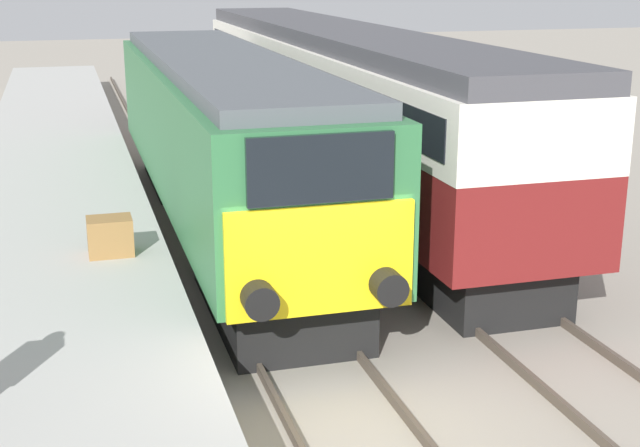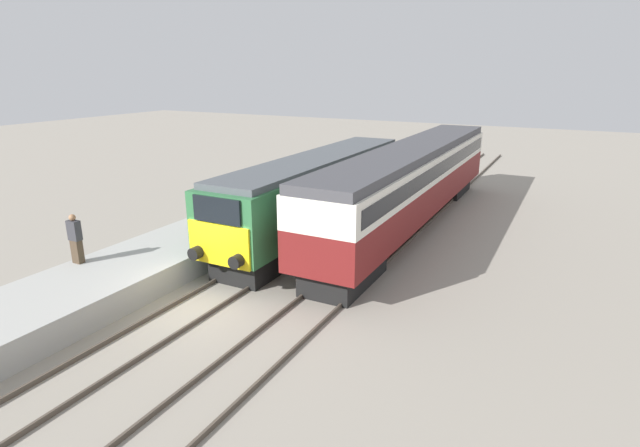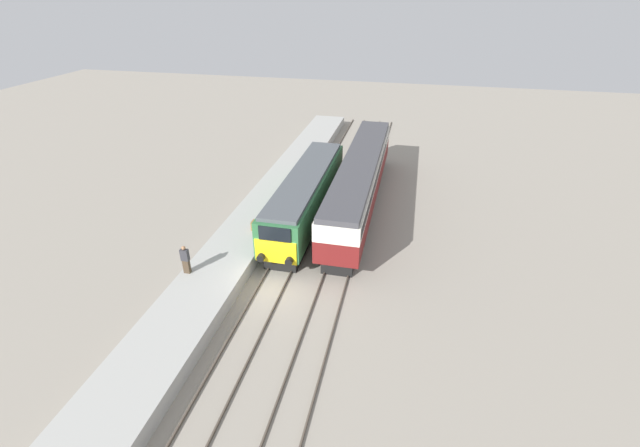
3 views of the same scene
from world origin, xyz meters
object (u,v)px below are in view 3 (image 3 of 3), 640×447
at_px(passenger_carriage, 360,177).
at_px(person_on_platform, 185,260).
at_px(locomotive, 306,195).
at_px(luggage_crate, 257,225).

height_order(passenger_carriage, person_on_platform, passenger_carriage).
height_order(locomotive, luggage_crate, locomotive).
bearing_deg(person_on_platform, luggage_crate, 68.23).
bearing_deg(locomotive, luggage_crate, -124.49).
height_order(person_on_platform, luggage_crate, person_on_platform).
bearing_deg(person_on_platform, passenger_carriage, 56.63).
xyz_separation_m(locomotive, person_on_platform, (-4.63, -9.02, -0.27)).
xyz_separation_m(locomotive, luggage_crate, (-2.45, -3.57, -0.84)).
height_order(locomotive, passenger_carriage, passenger_carriage).
bearing_deg(person_on_platform, locomotive, 62.83).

